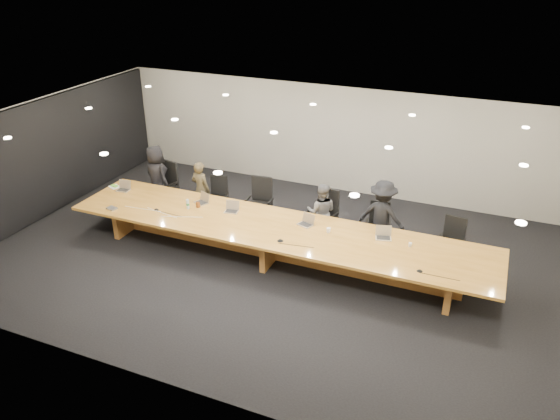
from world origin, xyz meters
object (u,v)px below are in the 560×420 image
object	(u,v)px
chair_far_right	(451,242)
amber_mug	(198,205)
chair_mid_right	(323,216)
person_b	(201,190)
mic_left	(156,209)
chair_right	(378,225)
laptop_e	(384,233)
chair_left	(217,197)
av_box	(112,208)
laptop_c	(231,207)
laptop_a	(123,186)
mic_right	(420,270)
person_c	(321,212)
laptop_b	(201,198)
chair_far_left	(165,185)
paper_cup_far	(410,245)
chair_mid_left	(259,203)
person_d	(382,216)
paper_cup_near	(328,230)
laptop_d	(305,220)
conference_table	(274,237)
mic_center	(280,240)

from	to	relation	value
chair_far_right	amber_mug	bearing A→B (deg)	-160.80
chair_mid_right	person_b	xyz separation A→B (m)	(-3.07, -0.03, 0.11)
amber_mug	mic_left	xyz separation A→B (m)	(-0.77, -0.48, -0.04)
chair_right	laptop_e	size ratio (longest dim) A/B	3.30
chair_left	av_box	xyz separation A→B (m)	(-1.55, -1.93, 0.26)
laptop_c	chair_mid_right	bearing A→B (deg)	16.28
chair_mid_right	laptop_a	bearing A→B (deg)	-158.03
mic_right	av_box	bearing A→B (deg)	-179.51
person_c	laptop_b	distance (m)	2.71
chair_far_left	paper_cup_far	world-z (taller)	chair_far_left
person_b	mic_left	distance (m)	1.44
chair_far_right	person_b	xyz separation A→B (m)	(-5.81, -0.02, 0.18)
laptop_a	paper_cup_far	size ratio (longest dim) A/B	3.77
chair_mid_right	person_b	size ratio (longest dim) A/B	0.85
paper_cup_far	chair_mid_right	bearing A→B (deg)	156.32
chair_mid_right	mic_left	size ratio (longest dim) A/B	11.46
chair_right	mic_left	size ratio (longest dim) A/B	9.78
chair_mid_left	person_d	xyz separation A→B (m)	(2.87, 0.00, 0.21)
chair_left	chair_mid_left	world-z (taller)	chair_mid_left
chair_left	person_c	bearing A→B (deg)	-12.04
chair_right	paper_cup_near	xyz separation A→B (m)	(-0.76, -1.15, 0.29)
laptop_d	chair_mid_left	bearing A→B (deg)	167.84
chair_far_right	paper_cup_far	distance (m)	1.16
person_b	mic_left	world-z (taller)	person_b
laptop_a	mic_left	world-z (taller)	laptop_a
conference_table	chair_right	size ratio (longest dim) A/B	8.80
av_box	laptop_e	bearing A→B (deg)	22.47
chair_far_right	paper_cup_near	size ratio (longest dim) A/B	10.59
laptop_e	mic_left	size ratio (longest dim) A/B	2.96
laptop_a	laptop_e	size ratio (longest dim) A/B	0.98
chair_far_right	laptop_d	world-z (taller)	chair_far_right
conference_table	chair_mid_left	world-z (taller)	chair_mid_left
chair_far_left	laptop_a	world-z (taller)	chair_far_left
laptop_d	mic_left	xyz separation A→B (m)	(-3.26, -0.59, -0.11)
laptop_b	amber_mug	bearing A→B (deg)	-55.48
mic_left	chair_right	bearing A→B (deg)	19.52
chair_mid_right	chair_right	size ratio (longest dim) A/B	1.17
person_d	paper_cup_far	distance (m)	1.26
person_d	laptop_e	world-z (taller)	person_d
mic_center	mic_right	world-z (taller)	mic_center
conference_table	mic_left	distance (m)	2.73
chair_left	laptop_b	size ratio (longest dim) A/B	3.38
chair_right	laptop_e	world-z (taller)	chair_right
chair_left	person_d	xyz separation A→B (m)	(4.02, -0.06, 0.30)
paper_cup_near	mic_right	world-z (taller)	paper_cup_near
chair_mid_left	mic_center	distance (m)	2.17
paper_cup_near	mic_center	world-z (taller)	paper_cup_near
conference_table	chair_mid_left	distance (m)	1.56
chair_far_right	laptop_e	distance (m)	1.49
paper_cup_near	person_d	bearing A→B (deg)	51.47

